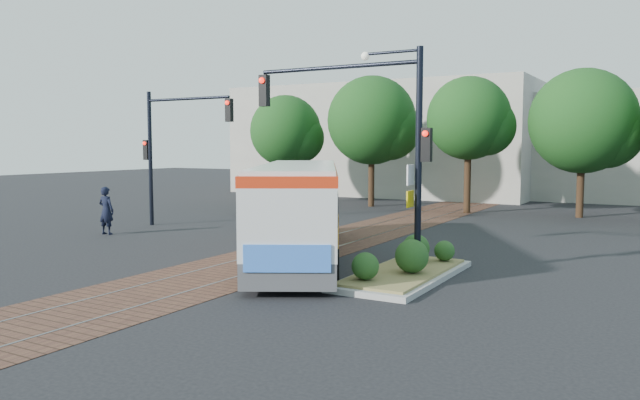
{
  "coord_description": "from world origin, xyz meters",
  "views": [
    {
      "loc": [
        11.1,
        -16.63,
        3.6
      ],
      "look_at": [
        -0.23,
        3.2,
        1.6
      ],
      "focal_mm": 35.0,
      "sensor_mm": 36.0,
      "label": 1
    }
  ],
  "objects_px": {
    "officer": "(106,211)",
    "traffic_island": "(406,266)",
    "city_bus": "(299,206)",
    "parked_car": "(278,205)",
    "signal_pole_main": "(377,125)",
    "signal_pole_left": "(169,139)"
  },
  "relations": [
    {
      "from": "city_bus",
      "to": "signal_pole_main",
      "type": "bearing_deg",
      "value": -48.68
    },
    {
      "from": "officer",
      "to": "traffic_island",
      "type": "bearing_deg",
      "value": 167.98
    },
    {
      "from": "traffic_island",
      "to": "signal_pole_main",
      "type": "relative_size",
      "value": 0.87
    },
    {
      "from": "traffic_island",
      "to": "signal_pole_main",
      "type": "xyz_separation_m",
      "value": [
        -0.96,
        0.09,
        3.83
      ]
    },
    {
      "from": "city_bus",
      "to": "parked_car",
      "type": "height_order",
      "value": "city_bus"
    },
    {
      "from": "parked_car",
      "to": "city_bus",
      "type": "bearing_deg",
      "value": -141.48
    },
    {
      "from": "signal_pole_main",
      "to": "officer",
      "type": "relative_size",
      "value": 3.09
    },
    {
      "from": "city_bus",
      "to": "officer",
      "type": "bearing_deg",
      "value": 148.13
    },
    {
      "from": "signal_pole_main",
      "to": "officer",
      "type": "bearing_deg",
      "value": 172.51
    },
    {
      "from": "traffic_island",
      "to": "signal_pole_left",
      "type": "xyz_separation_m",
      "value": [
        -13.19,
        4.89,
        3.54
      ]
    },
    {
      "from": "signal_pole_left",
      "to": "parked_car",
      "type": "xyz_separation_m",
      "value": [
        2.15,
        5.42,
        -3.27
      ]
    },
    {
      "from": "officer",
      "to": "parked_car",
      "type": "height_order",
      "value": "officer"
    },
    {
      "from": "signal_pole_main",
      "to": "signal_pole_left",
      "type": "bearing_deg",
      "value": 158.55
    },
    {
      "from": "traffic_island",
      "to": "city_bus",
      "type": "bearing_deg",
      "value": 163.3
    },
    {
      "from": "signal_pole_left",
      "to": "officer",
      "type": "bearing_deg",
      "value": -99.3
    },
    {
      "from": "signal_pole_main",
      "to": "parked_car",
      "type": "distance_m",
      "value": 14.79
    },
    {
      "from": "officer",
      "to": "parked_car",
      "type": "xyz_separation_m",
      "value": [
        2.67,
        8.55,
        -0.37
      ]
    },
    {
      "from": "signal_pole_left",
      "to": "officer",
      "type": "height_order",
      "value": "signal_pole_left"
    },
    {
      "from": "signal_pole_main",
      "to": "signal_pole_left",
      "type": "relative_size",
      "value": 1.0
    },
    {
      "from": "city_bus",
      "to": "signal_pole_left",
      "type": "xyz_separation_m",
      "value": [
        -8.98,
        3.63,
        2.19
      ]
    },
    {
      "from": "traffic_island",
      "to": "parked_car",
      "type": "relative_size",
      "value": 1.26
    },
    {
      "from": "signal_pole_main",
      "to": "officer",
      "type": "height_order",
      "value": "signal_pole_main"
    }
  ]
}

